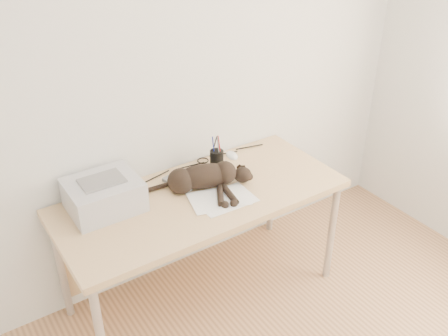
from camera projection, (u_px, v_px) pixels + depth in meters
wall_back at (165, 79)px, 2.72m from camera, size 3.50×0.00×3.50m
desk at (194, 207)px, 2.87m from camera, size 1.60×0.70×0.74m
printer at (104, 195)px, 2.59m from camera, size 0.37×0.31×0.17m
papers at (222, 199)px, 2.70m from camera, size 0.36×0.29×0.01m
cat at (201, 178)px, 2.77m from camera, size 0.62×0.42×0.15m
mug at (127, 182)px, 2.77m from camera, size 0.13×0.13×0.09m
pen_cup at (217, 159)px, 2.97m from camera, size 0.08×0.08×0.21m
remote_grey at (177, 184)px, 2.81m from camera, size 0.10×0.21×0.02m
remote_black at (207, 179)px, 2.87m from camera, size 0.13×0.15×0.02m
mouse at (232, 154)px, 3.11m from camera, size 0.09×0.13×0.04m
cable_tangle at (174, 170)px, 2.96m from camera, size 1.36×0.07×0.01m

